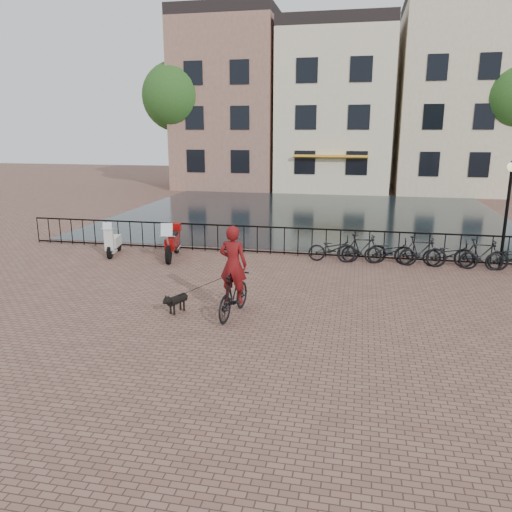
% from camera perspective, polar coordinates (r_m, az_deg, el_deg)
% --- Properties ---
extents(ground, '(100.00, 100.00, 0.00)m').
position_cam_1_polar(ground, '(10.74, -3.33, -10.13)').
color(ground, brown).
rests_on(ground, ground).
extents(canal_water, '(20.00, 20.00, 0.00)m').
position_cam_1_polar(canal_water, '(27.22, 6.20, 4.85)').
color(canal_water, black).
rests_on(canal_water, ground).
extents(railing, '(20.00, 0.05, 1.02)m').
position_cam_1_polar(railing, '(18.06, 3.25, 1.70)').
color(railing, black).
rests_on(railing, ground).
extents(canal_house_left, '(7.50, 9.00, 12.80)m').
position_cam_1_polar(canal_house_left, '(40.75, -2.66, 17.06)').
color(canal_house_left, '#82554B').
rests_on(canal_house_left, ground).
extents(canal_house_mid, '(8.00, 9.50, 11.80)m').
position_cam_1_polar(canal_house_mid, '(39.51, 9.13, 16.26)').
color(canal_house_mid, beige).
rests_on(canal_house_mid, ground).
extents(canal_house_right, '(7.00, 9.00, 13.30)m').
position_cam_1_polar(canal_house_right, '(39.93, 21.22, 16.57)').
color(canal_house_right, '#C4AF91').
rests_on(canal_house_right, ground).
extents(tree_far_left, '(5.04, 5.04, 9.27)m').
position_cam_1_polar(tree_far_left, '(38.95, -9.06, 17.52)').
color(tree_far_left, black).
rests_on(tree_far_left, ground).
extents(lamp_post, '(0.30, 0.30, 3.45)m').
position_cam_1_polar(lamp_post, '(17.76, 26.90, 6.11)').
color(lamp_post, black).
rests_on(lamp_post, ground).
extents(cyclist, '(0.89, 1.97, 2.63)m').
position_cam_1_polar(cyclist, '(12.00, -2.61, -2.38)').
color(cyclist, black).
rests_on(cyclist, ground).
extents(dog, '(0.53, 0.83, 0.53)m').
position_cam_1_polar(dog, '(12.58, -9.00, -5.24)').
color(dog, black).
rests_on(dog, ground).
extents(motorcycle, '(0.85, 2.08, 1.45)m').
position_cam_1_polar(motorcycle, '(17.73, -9.56, 2.02)').
color(motorcycle, '#960B0A').
rests_on(motorcycle, ground).
extents(scooter, '(0.70, 1.50, 1.34)m').
position_cam_1_polar(scooter, '(18.71, -15.98, 2.14)').
color(scooter, silver).
rests_on(scooter, ground).
extents(parked_bike_0, '(1.74, 0.67, 0.90)m').
position_cam_1_polar(parked_bike_0, '(17.31, 8.85, 0.82)').
color(parked_bike_0, black).
rests_on(parked_bike_0, ground).
extents(parked_bike_1, '(1.71, 0.67, 1.00)m').
position_cam_1_polar(parked_bike_1, '(17.28, 12.00, 0.82)').
color(parked_bike_1, black).
rests_on(parked_bike_1, ground).
extents(parked_bike_2, '(1.74, 0.67, 0.90)m').
position_cam_1_polar(parked_bike_2, '(17.33, 15.13, 0.50)').
color(parked_bike_2, black).
rests_on(parked_bike_2, ground).
extents(parked_bike_3, '(1.70, 0.62, 1.00)m').
position_cam_1_polar(parked_bike_3, '(17.41, 18.26, 0.50)').
color(parked_bike_3, black).
rests_on(parked_bike_3, ground).
extents(parked_bike_4, '(1.77, 0.76, 0.90)m').
position_cam_1_polar(parked_bike_4, '(17.55, 21.32, 0.18)').
color(parked_bike_4, black).
rests_on(parked_bike_4, ground).
extents(parked_bike_5, '(1.71, 0.68, 1.00)m').
position_cam_1_polar(parked_bike_5, '(17.73, 24.36, 0.18)').
color(parked_bike_5, black).
rests_on(parked_bike_5, ground).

